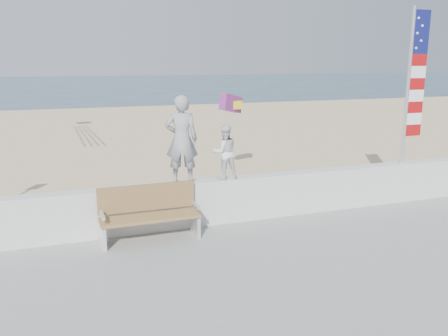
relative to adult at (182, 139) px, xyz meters
The scene contains 8 objects.
ground 2.84m from the adult, 73.44° to the right, with size 220.00×220.00×0.00m, color #2C4658.
sand 7.28m from the adult, 85.14° to the left, with size 90.00×40.00×0.08m, color beige.
seawall 1.43m from the adult, ahead, with size 30.00×0.35×0.90m, color silver.
adult is the anchor object (origin of this frame).
child 0.93m from the adult, ahead, with size 0.53×0.41×1.09m, color silver.
bench 1.53m from the adult, 149.30° to the right, with size 1.80×0.57×1.00m.
flag 5.52m from the adult, ahead, with size 0.50×0.08×3.50m.
parafoil_kite 4.79m from the adult, 57.29° to the left, with size 0.87×0.70×0.62m.
Camera 1 is at (-2.93, -6.71, 3.40)m, focal length 38.00 mm.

